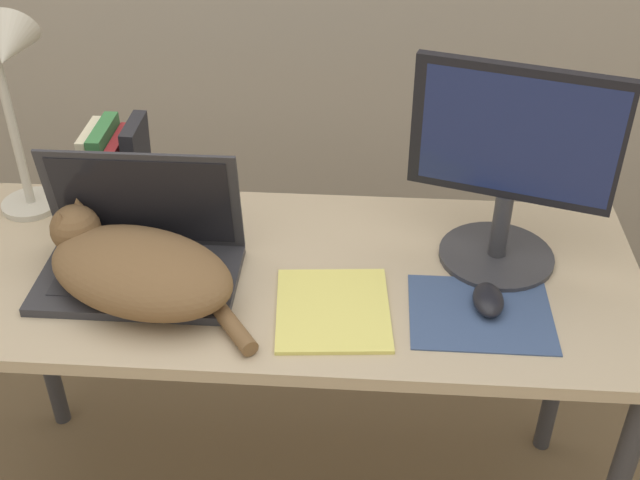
{
  "coord_description": "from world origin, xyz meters",
  "views": [
    {
      "loc": [
        0.17,
        -0.99,
        1.74
      ],
      "look_at": [
        0.08,
        0.27,
        0.85
      ],
      "focal_mm": 45.0,
      "sensor_mm": 36.0,
      "label": 1
    }
  ],
  "objects": [
    {
      "name": "cat",
      "position": [
        -0.27,
        0.2,
        0.82
      ],
      "size": [
        0.46,
        0.35,
        0.14
      ],
      "color": "brown",
      "rests_on": "desk"
    },
    {
      "name": "desk_lamp",
      "position": [
        -0.55,
        0.46,
        1.07
      ],
      "size": [
        0.17,
        0.17,
        0.47
      ],
      "color": "beige",
      "rests_on": "desk"
    },
    {
      "name": "mousepad",
      "position": [
        0.39,
        0.19,
        0.76
      ],
      "size": [
        0.27,
        0.22,
        0.0
      ],
      "color": "#384C75",
      "rests_on": "desk"
    },
    {
      "name": "computer_mouse",
      "position": [
        0.4,
        0.21,
        0.77
      ],
      "size": [
        0.06,
        0.1,
        0.03
      ],
      "color": "black",
      "rests_on": "mousepad"
    },
    {
      "name": "laptop",
      "position": [
        -0.28,
        0.26,
        0.8
      ],
      "size": [
        0.39,
        0.24,
        0.25
      ],
      "color": "#2D2D33",
      "rests_on": "desk"
    },
    {
      "name": "external_monitor",
      "position": [
        0.44,
        0.37,
        0.97
      ],
      "size": [
        0.38,
        0.23,
        0.42
      ],
      "color": "#333338",
      "rests_on": "desk"
    },
    {
      "name": "desk",
      "position": [
        0.0,
        0.29,
        0.67
      ],
      "size": [
        1.45,
        0.59,
        0.75
      ],
      "color": "tan",
      "rests_on": "ground_plane"
    },
    {
      "name": "notepad",
      "position": [
        0.11,
        0.18,
        0.76
      ],
      "size": [
        0.23,
        0.26,
        0.01
      ],
      "color": "#E5DB6B",
      "rests_on": "desk"
    },
    {
      "name": "book_row",
      "position": [
        -0.37,
        0.49,
        0.86
      ],
      "size": [
        0.12,
        0.15,
        0.22
      ],
      "color": "beige",
      "rests_on": "desk"
    }
  ]
}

